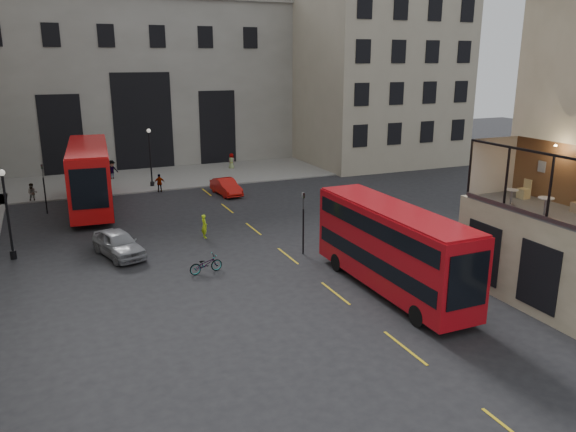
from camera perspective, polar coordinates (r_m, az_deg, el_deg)
name	(u,v)px	position (r m, az deg, el deg)	size (l,w,h in m)	color
ground	(444,339)	(25.06, 15.61, -11.90)	(140.00, 140.00, 0.00)	black
host_frontage	(564,267)	(28.51, 26.23, -4.63)	(3.00, 11.00, 4.50)	beige
cafe_floor	(571,218)	(27.86, 26.80, -0.18)	(3.00, 10.00, 0.10)	slate
gateway	(133,77)	(65.66, -15.51, 13.45)	(35.00, 10.60, 18.00)	gray
building_right	(368,67)	(66.58, 8.08, 14.74)	(16.60, 18.60, 20.00)	#A09681
pavement_far	(145,178)	(56.74, -14.33, 3.74)	(40.00, 12.00, 0.12)	slate
traffic_light_near	(303,215)	(33.18, 1.57, 0.08)	(0.16, 0.20, 3.80)	black
traffic_light_far	(44,182)	(45.83, -23.57, 3.15)	(0.16, 0.20, 3.80)	black
street_lamp_a	(8,220)	(36.16, -26.54, -0.34)	(0.36, 0.36, 5.33)	black
street_lamp_b	(151,161)	(52.43, -13.77, 5.42)	(0.36, 0.36, 5.33)	black
bus_near	(392,245)	(28.34, 10.52, -2.90)	(2.60, 10.95, 4.36)	#AA0B14
bus_far	(90,173)	(45.94, -19.50, 4.11)	(3.90, 12.81, 5.04)	red
car_a	(118,244)	(34.79, -16.85, -2.70)	(1.85, 4.59, 1.56)	gray
car_b	(226,187)	(48.67, -6.31, 2.97)	(1.47, 4.22, 1.39)	#B8100B
car_c	(90,195)	(47.61, -19.50, 1.98)	(2.23, 5.48, 1.59)	black
bicycle	(206,264)	(31.17, -8.35, -4.86)	(0.67, 1.91, 1.00)	gray
cyclist	(204,226)	(37.10, -8.50, -1.03)	(0.57, 0.38, 1.57)	#C2F119
pedestrian_a	(32,193)	(50.24, -24.53, 2.15)	(0.78, 0.61, 1.60)	gray
pedestrian_b	(112,170)	(56.85, -17.44, 4.46)	(1.24, 0.71, 1.92)	gray
pedestrian_c	(160,183)	(50.62, -12.91, 3.28)	(0.95, 0.39, 1.61)	gray
pedestrian_d	(232,161)	(59.97, -5.75, 5.55)	(0.83, 0.54, 1.70)	gray
cafe_table_mid	(546,204)	(27.31, 24.70, 1.13)	(0.69, 0.69, 0.86)	beige
cafe_table_far	(511,195)	(28.84, 21.75, 2.04)	(0.61, 0.61, 0.76)	beige
cafe_chair_d	(524,193)	(30.45, 22.83, 2.19)	(0.48, 0.48, 0.96)	tan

